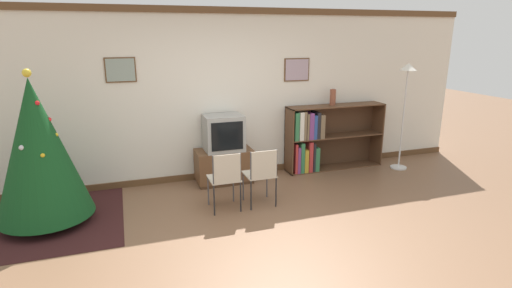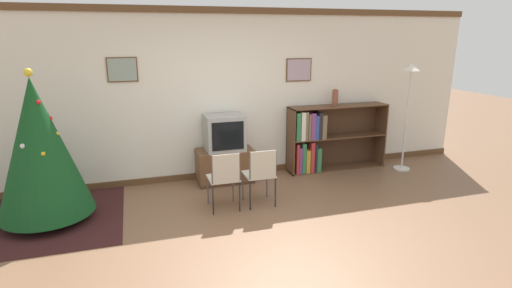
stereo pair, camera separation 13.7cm
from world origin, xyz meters
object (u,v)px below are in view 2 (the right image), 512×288
at_px(television, 225,133).
at_px(vase, 335,97).
at_px(folding_chair_left, 225,177).
at_px(folding_chair_right, 261,174).
at_px(christmas_tree, 39,148).
at_px(standing_lamp, 409,89).
at_px(bookshelf, 319,139).
at_px(tv_console, 225,166).

xyz_separation_m(television, vase, (1.96, 0.11, 0.45)).
distance_m(folding_chair_left, folding_chair_right, 0.50).
distance_m(christmas_tree, folding_chair_left, 2.30).
distance_m(vase, standing_lamp, 1.23).
distance_m(bookshelf, vase, 0.76).
bearing_deg(tv_console, folding_chair_right, -76.70).
bearing_deg(bookshelf, television, -177.59).
distance_m(television, bookshelf, 1.70).
relative_size(television, standing_lamp, 0.33).
height_order(christmas_tree, tv_console, christmas_tree).
bearing_deg(standing_lamp, bookshelf, 164.30).
bearing_deg(vase, bookshelf, -171.40).
height_order(television, vase, vase).
bearing_deg(television, folding_chair_right, -76.67).
distance_m(television, vase, 2.02).
height_order(tv_console, vase, vase).
height_order(folding_chair_left, standing_lamp, standing_lamp).
height_order(folding_chair_right, standing_lamp, standing_lamp).
bearing_deg(bookshelf, folding_chair_left, -149.53).
bearing_deg(christmas_tree, television, 15.46).
bearing_deg(folding_chair_left, vase, 28.04).
bearing_deg(vase, folding_chair_right, -145.40).
bearing_deg(standing_lamp, folding_chair_right, -165.49).
bearing_deg(christmas_tree, tv_console, 15.52).
xyz_separation_m(folding_chair_right, vase, (1.71, 1.18, 0.79)).
bearing_deg(television, vase, 3.31).
relative_size(television, folding_chair_left, 0.73).
height_order(television, bookshelf, bookshelf).
xyz_separation_m(christmas_tree, bookshelf, (4.14, 0.75, -0.41)).
relative_size(bookshelf, standing_lamp, 0.96).
xyz_separation_m(christmas_tree, folding_chair_right, (2.72, -0.38, -0.49)).
bearing_deg(tv_console, television, -90.00).
xyz_separation_m(christmas_tree, vase, (4.43, 0.80, 0.30)).
height_order(tv_console, folding_chair_right, folding_chair_right).
bearing_deg(standing_lamp, folding_chair_left, -167.60).
height_order(television, folding_chair_left, television).
xyz_separation_m(folding_chair_right, standing_lamp, (2.85, 0.74, 0.94)).
height_order(folding_chair_right, vase, vase).
relative_size(tv_console, folding_chair_right, 1.09).
bearing_deg(folding_chair_left, standing_lamp, 12.40).
xyz_separation_m(christmas_tree, television, (2.46, 0.68, -0.15)).
height_order(television, folding_chair_right, television).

